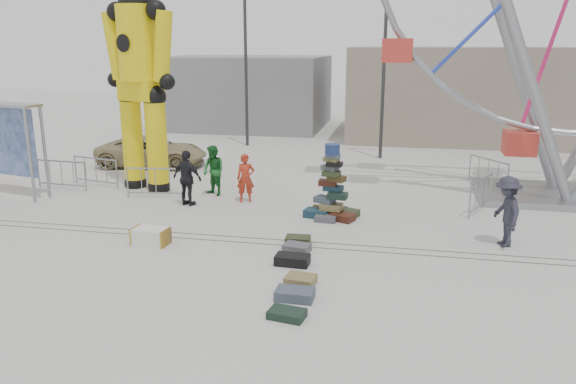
% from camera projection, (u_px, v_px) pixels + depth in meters
% --- Properties ---
extents(ground, '(90.00, 90.00, 0.00)m').
position_uv_depth(ground, '(241.00, 251.00, 14.55)').
color(ground, '#9E9E99').
rests_on(ground, ground).
extents(track_line_near, '(40.00, 0.04, 0.01)m').
position_uv_depth(track_line_near, '(247.00, 243.00, 15.11)').
color(track_line_near, '#47443F').
rests_on(track_line_near, ground).
extents(track_line_far, '(40.00, 0.04, 0.01)m').
position_uv_depth(track_line_far, '(251.00, 238.00, 15.49)').
color(track_line_far, '#47443F').
rests_on(track_line_far, ground).
extents(building_right, '(12.00, 8.00, 5.00)m').
position_uv_depth(building_right, '(459.00, 93.00, 31.49)').
color(building_right, gray).
rests_on(building_right, ground).
extents(building_left, '(10.00, 8.00, 4.40)m').
position_uv_depth(building_left, '(246.00, 92.00, 35.97)').
color(building_left, gray).
rests_on(building_left, ground).
extents(lamp_post_right, '(1.41, 0.25, 8.00)m').
position_uv_depth(lamp_post_right, '(386.00, 60.00, 25.11)').
color(lamp_post_right, '#2D2D30').
rests_on(lamp_post_right, ground).
extents(lamp_post_left, '(1.41, 0.25, 8.00)m').
position_uv_depth(lamp_post_left, '(248.00, 58.00, 28.35)').
color(lamp_post_left, '#2D2D30').
rests_on(lamp_post_left, ground).
extents(suitcase_tower, '(1.74, 1.45, 2.30)m').
position_uv_depth(suitcase_tower, '(332.00, 197.00, 17.19)').
color(suitcase_tower, '#163544').
rests_on(suitcase_tower, ground).
extents(crash_test_dummy, '(3.12, 1.48, 7.90)m').
position_uv_depth(crash_test_dummy, '(140.00, 74.00, 19.66)').
color(crash_test_dummy, black).
rests_on(crash_test_dummy, ground).
extents(steamer_trunk, '(0.99, 0.63, 0.44)m').
position_uv_depth(steamer_trunk, '(151.00, 236.00, 14.97)').
color(steamer_trunk, silver).
rests_on(steamer_trunk, ground).
extents(row_case_0, '(0.67, 0.48, 0.19)m').
position_uv_depth(row_case_0, '(298.00, 240.00, 15.07)').
color(row_case_0, '#2B361B').
rests_on(row_case_0, ground).
extents(row_case_1, '(0.74, 0.59, 0.21)m').
position_uv_depth(row_case_1, '(297.00, 248.00, 14.44)').
color(row_case_1, '#505057').
rests_on(row_case_1, ground).
extents(row_case_2, '(0.85, 0.52, 0.24)m').
position_uv_depth(row_case_2, '(292.00, 260.00, 13.60)').
color(row_case_2, black).
rests_on(row_case_2, ground).
extents(row_case_3, '(0.72, 0.61, 0.20)m').
position_uv_depth(row_case_3, '(300.00, 280.00, 12.49)').
color(row_case_3, olive).
rests_on(row_case_3, ground).
extents(row_case_4, '(0.81, 0.51, 0.22)m').
position_uv_depth(row_case_4, '(295.00, 294.00, 11.77)').
color(row_case_4, '#404B5B').
rests_on(row_case_4, ground).
extents(row_case_5, '(0.78, 0.57, 0.16)m').
position_uv_depth(row_case_5, '(287.00, 314.00, 10.97)').
color(row_case_5, black).
rests_on(row_case_5, ground).
extents(barricade_dummy_a, '(2.00, 0.26, 1.10)m').
position_uv_depth(barricade_dummy_a, '(62.00, 175.00, 20.53)').
color(barricade_dummy_a, gray).
rests_on(barricade_dummy_a, ground).
extents(barricade_dummy_b, '(1.97, 0.55, 1.10)m').
position_uv_depth(barricade_dummy_b, '(96.00, 171.00, 21.03)').
color(barricade_dummy_b, gray).
rests_on(barricade_dummy_b, ground).
extents(barricade_dummy_c, '(2.00, 0.36, 1.10)m').
position_uv_depth(barricade_dummy_c, '(156.00, 183.00, 19.35)').
color(barricade_dummy_c, gray).
rests_on(barricade_dummy_c, ground).
extents(barricade_wheel_front, '(0.95, 1.85, 1.10)m').
position_uv_depth(barricade_wheel_front, '(481.00, 195.00, 17.81)').
color(barricade_wheel_front, gray).
rests_on(barricade_wheel_front, ground).
extents(barricade_wheel_back, '(1.21, 1.71, 1.10)m').
position_uv_depth(barricade_wheel_back, '(488.00, 173.00, 20.83)').
color(barricade_wheel_back, gray).
rests_on(barricade_wheel_back, ground).
extents(pedestrian_red, '(0.69, 0.56, 1.64)m').
position_uv_depth(pedestrian_red, '(246.00, 178.00, 18.82)').
color(pedestrian_red, '#A22A17').
rests_on(pedestrian_red, ground).
extents(pedestrian_green, '(1.08, 1.02, 1.77)m').
position_uv_depth(pedestrian_green, '(214.00, 171.00, 19.63)').
color(pedestrian_green, '#175F22').
rests_on(pedestrian_green, ground).
extents(pedestrian_black, '(1.16, 0.70, 1.84)m').
position_uv_depth(pedestrian_black, '(187.00, 178.00, 18.38)').
color(pedestrian_black, black).
rests_on(pedestrian_black, ground).
extents(pedestrian_grey, '(0.96, 1.35, 1.89)m').
position_uv_depth(pedestrian_grey, '(506.00, 211.00, 14.69)').
color(pedestrian_grey, '#23232E').
rests_on(pedestrian_grey, ground).
extents(parked_suv, '(4.91, 2.72, 1.30)m').
position_uv_depth(parked_suv, '(152.00, 151.00, 24.40)').
color(parked_suv, '#9A8A63').
rests_on(parked_suv, ground).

